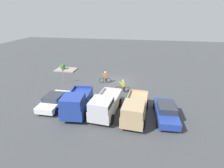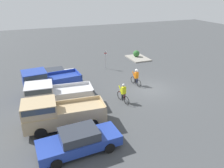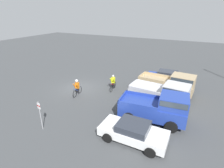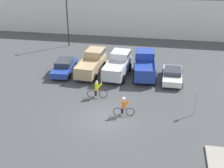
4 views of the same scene
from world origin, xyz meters
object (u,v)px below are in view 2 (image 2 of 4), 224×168
(sedan_0, at_px, (79,141))
(pickup_truck_2, at_px, (48,82))
(pickup_truck_0, at_px, (58,113))
(shrub, at_px, (136,54))
(sedan_1, at_px, (54,75))
(fire_lane_sign, at_px, (106,58))
(cyclist_0, at_px, (136,77))
(cyclist_1, at_px, (123,93))
(pickup_truck_1, at_px, (55,95))

(sedan_0, distance_m, pickup_truck_2, 8.41)
(pickup_truck_0, bearing_deg, shrub, -44.51)
(sedan_1, height_order, fire_lane_sign, fire_lane_sign)
(sedan_1, distance_m, cyclist_0, 8.28)
(pickup_truck_2, bearing_deg, fire_lane_sign, -57.05)
(cyclist_0, distance_m, shrub, 9.40)
(pickup_truck_0, bearing_deg, cyclist_1, -72.72)
(pickup_truck_0, relative_size, pickup_truck_2, 1.09)
(pickup_truck_1, xyz_separation_m, fire_lane_sign, (7.34, -6.94, 0.21))
(pickup_truck_1, distance_m, pickup_truck_2, 2.73)
(sedan_0, bearing_deg, cyclist_0, -45.57)
(sedan_1, bearing_deg, shrub, -69.13)
(pickup_truck_1, distance_m, cyclist_1, 5.53)
(pickup_truck_1, height_order, fire_lane_sign, fire_lane_sign)
(sedan_0, height_order, fire_lane_sign, fire_lane_sign)
(cyclist_0, bearing_deg, pickup_truck_1, 101.99)
(sedan_1, relative_size, fire_lane_sign, 1.97)
(pickup_truck_2, distance_m, sedan_1, 3.02)
(pickup_truck_2, height_order, sedan_1, pickup_truck_2)
(sedan_0, xyz_separation_m, pickup_truck_2, (8.37, 0.73, 0.51))
(sedan_0, distance_m, sedan_1, 11.20)
(sedan_0, relative_size, sedan_1, 1.11)
(pickup_truck_1, bearing_deg, pickup_truck_0, 176.39)
(sedan_1, bearing_deg, pickup_truck_1, 172.62)
(pickup_truck_2, xyz_separation_m, cyclist_0, (-1.02, -8.23, -0.34))
(fire_lane_sign, bearing_deg, sedan_1, 105.96)
(pickup_truck_1, relative_size, cyclist_0, 3.01)
(pickup_truck_0, relative_size, shrub, 6.33)
(cyclist_0, bearing_deg, pickup_truck_0, 118.74)
(sedan_0, bearing_deg, shrub, -37.17)
(cyclist_1, relative_size, fire_lane_sign, 0.83)
(cyclist_1, bearing_deg, sedan_1, 35.33)
(pickup_truck_2, xyz_separation_m, shrub, (7.30, -12.61, -0.63))
(sedan_1, bearing_deg, pickup_truck_0, 173.88)
(pickup_truck_2, xyz_separation_m, fire_lane_sign, (4.61, -7.12, 0.13))
(sedan_1, bearing_deg, sedan_0, 179.15)
(sedan_0, distance_m, cyclist_0, 10.50)
(shrub, bearing_deg, pickup_truck_1, 128.88)
(pickup_truck_1, bearing_deg, cyclist_0, -78.01)
(sedan_1, bearing_deg, fire_lane_sign, -74.04)
(sedan_0, xyz_separation_m, cyclist_1, (4.58, -4.86, 0.10))
(cyclist_0, bearing_deg, cyclist_1, 136.43)
(pickup_truck_0, bearing_deg, sedan_0, -165.54)
(pickup_truck_0, height_order, pickup_truck_1, pickup_truck_1)
(cyclist_1, bearing_deg, pickup_truck_1, 78.90)
(pickup_truck_1, distance_m, fire_lane_sign, 10.10)
(pickup_truck_0, height_order, shrub, pickup_truck_0)
(cyclist_0, bearing_deg, sedan_0, 134.43)
(pickup_truck_0, xyz_separation_m, cyclist_1, (1.74, -5.59, -0.29))
(pickup_truck_0, distance_m, cyclist_1, 5.86)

